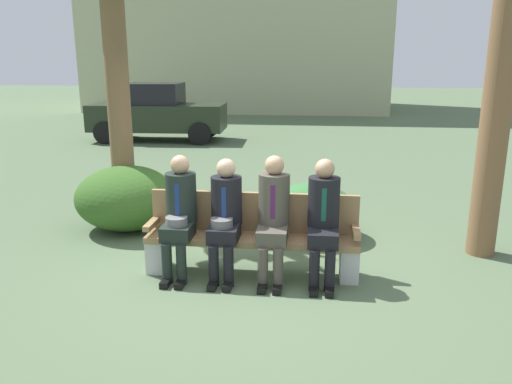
% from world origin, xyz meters
% --- Properties ---
extents(ground_plane, '(80.00, 80.00, 0.00)m').
position_xyz_m(ground_plane, '(0.00, 0.00, 0.00)').
color(ground_plane, '#536849').
extents(park_bench, '(2.36, 0.44, 0.90)m').
position_xyz_m(park_bench, '(0.10, 0.08, 0.44)').
color(park_bench, '#99754C').
rests_on(park_bench, ground).
extents(seated_man_leftmost, '(0.34, 0.72, 1.34)m').
position_xyz_m(seated_man_leftmost, '(-0.70, -0.05, 0.74)').
color(seated_man_leftmost, '#1E2823').
rests_on(seated_man_leftmost, ground).
extents(seated_man_centerleft, '(0.34, 0.72, 1.31)m').
position_xyz_m(seated_man_centerleft, '(-0.18, -0.05, 0.73)').
color(seated_man_centerleft, black).
rests_on(seated_man_centerleft, ground).
extents(seated_man_centerright, '(0.34, 0.72, 1.36)m').
position_xyz_m(seated_man_centerright, '(0.34, -0.04, 0.76)').
color(seated_man_centerright, '#4C473D').
rests_on(seated_man_centerright, ground).
extents(seated_man_rightmost, '(0.34, 0.72, 1.33)m').
position_xyz_m(seated_man_rightmost, '(0.88, -0.04, 0.74)').
color(seated_man_rightmost, black).
rests_on(seated_man_rightmost, ground).
extents(palm_tree_short, '(1.56, 1.57, 4.41)m').
position_xyz_m(palm_tree_short, '(-2.02, 1.66, 3.05)').
color(palm_tree_short, brown).
rests_on(palm_tree_short, ground).
extents(shrub_near_bench, '(1.17, 1.07, 0.73)m').
position_xyz_m(shrub_near_bench, '(0.75, 1.38, 0.36)').
color(shrub_near_bench, '#346D35').
rests_on(shrub_near_bench, ground).
extents(shrub_mid_lawn, '(1.45, 1.33, 0.90)m').
position_xyz_m(shrub_mid_lawn, '(-1.86, 1.38, 0.45)').
color(shrub_mid_lawn, '#355E22').
rests_on(shrub_mid_lawn, ground).
extents(parked_car_near, '(3.97, 1.85, 1.68)m').
position_xyz_m(parked_car_near, '(-3.92, 9.33, 0.84)').
color(parked_car_near, '#232D1E').
rests_on(parked_car_near, ground).
extents(building_backdrop, '(14.34, 7.78, 9.45)m').
position_xyz_m(building_backdrop, '(-3.01, 20.39, 4.75)').
color(building_backdrop, '#B0B48B').
rests_on(building_backdrop, ground).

